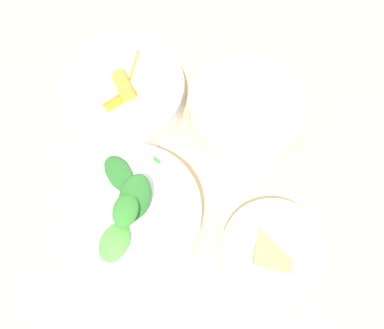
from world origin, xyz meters
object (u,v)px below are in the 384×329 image
(bowl_greens, at_px, (130,215))
(bowl_cookies, at_px, (274,252))
(bowl_carrots, at_px, (123,92))
(bowl_beans_hotdog, at_px, (246,114))

(bowl_greens, xyz_separation_m, bowl_cookies, (0.18, 0.02, -0.01))
(bowl_cookies, bearing_deg, bowl_carrots, 149.73)
(bowl_carrots, relative_size, bowl_beans_hotdog, 1.11)
(bowl_greens, distance_m, bowl_beans_hotdog, 0.21)
(bowl_carrots, distance_m, bowl_beans_hotdog, 0.17)
(bowl_carrots, relative_size, bowl_cookies, 1.34)
(bowl_greens, relative_size, bowl_beans_hotdog, 1.14)
(bowl_greens, distance_m, bowl_cookies, 0.18)
(bowl_greens, bearing_deg, bowl_cookies, 5.50)
(bowl_cookies, bearing_deg, bowl_greens, -174.50)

